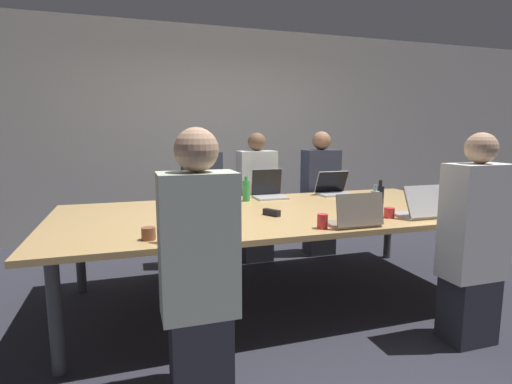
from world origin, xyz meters
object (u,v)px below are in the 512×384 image
laptop_near_midright (356,217)px  laptop_far_center (268,190)px  laptop_far_right (333,188)px  person_far_right (320,195)px  stapler (272,213)px  person_near_right (473,244)px  cup_near_midright (322,221)px  bottle_far_center (246,190)px  person_far_midleft (202,201)px  cup_near_right (389,213)px  bottle_far_midleft (178,195)px  laptop_near_right (421,208)px  person_far_center (257,200)px  bottle_near_right (380,200)px  person_near_left (199,269)px  bottle_near_midright (375,205)px  cup_near_left (149,234)px  laptop_far_midleft (208,195)px  laptop_near_left (189,228)px

laptop_near_midright → laptop_far_center: 1.37m
laptop_far_right → person_far_right: size_ratio=0.24×
stapler → person_near_right: bearing=-69.9°
person_far_right → cup_near_midright: 1.92m
bottle_far_center → person_far_midleft: person_far_midleft is taller
cup_near_right → bottle_far_midleft: (-1.48, 1.01, 0.06)m
laptop_near_right → person_far_center: bearing=-63.5°
person_near_right → bottle_near_right: person_near_right is taller
person_near_right → cup_near_right: size_ratio=17.83×
person_near_left → cup_near_midright: person_near_left is taller
bottle_near_midright → bottle_near_right: bearing=45.8°
person_near_right → bottle_near_right: 0.75m
cup_near_midright → person_far_midleft: 1.80m
cup_near_left → person_near_left: bearing=-62.9°
laptop_near_right → bottle_near_midright: (-0.40, 0.03, 0.04)m
person_far_right → cup_near_left: bearing=-140.4°
laptop_near_midright → bottle_far_center: 1.30m
cup_near_midright → person_far_center: 1.71m
bottle_near_midright → laptop_near_midright: bearing=-150.0°
laptop_near_midright → laptop_far_center: laptop_far_center is taller
laptop_far_midleft → bottle_far_midleft: size_ratio=1.61×
person_far_right → bottle_near_midright: 1.65m
laptop_far_midleft → stapler: size_ratio=2.38×
laptop_far_center → laptop_far_midleft: laptop_far_center is taller
bottle_near_right → bottle_near_midright: (-0.15, -0.16, -0.01)m
laptop_far_midleft → stapler: laptop_far_midleft is taller
cup_near_left → bottle_near_midright: size_ratio=0.32×
person_near_left → laptop_near_right: bearing=-165.3°
person_near_right → laptop_far_center: size_ratio=4.49×
person_near_left → stapler: person_near_left is taller
person_near_right → laptop_near_midright: size_ratio=4.00×
laptop_near_left → bottle_near_right: 1.57m
stapler → bottle_far_center: bearing=59.5°
person_far_midleft → stapler: bearing=-74.7°
person_near_right → laptop_far_midleft: person_near_right is taller
person_near_left → cup_near_right: bearing=-160.9°
person_far_right → laptop_far_midleft: person_far_right is taller
cup_near_right → laptop_far_right: size_ratio=0.23×
bottle_near_right → laptop_far_midleft: size_ratio=0.77×
person_far_right → bottle_near_midright: (-0.36, -1.60, 0.19)m
bottle_far_center → laptop_far_center: bearing=26.3°
laptop_near_right → person_near_right: person_near_right is taller
bottle_near_midright → laptop_far_center: size_ratio=0.84×
laptop_near_left → laptop_near_right: (1.79, 0.09, -0.00)m
person_near_right → bottle_far_center: person_near_right is taller
cup_near_left → person_far_midleft: 1.77m
laptop_far_midleft → stapler: (0.36, -0.78, -0.04)m
bottle_far_center → person_far_midleft: 0.63m
person_far_center → bottle_far_midleft: bearing=-149.2°
laptop_far_midleft → bottle_near_right: bearing=-40.4°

